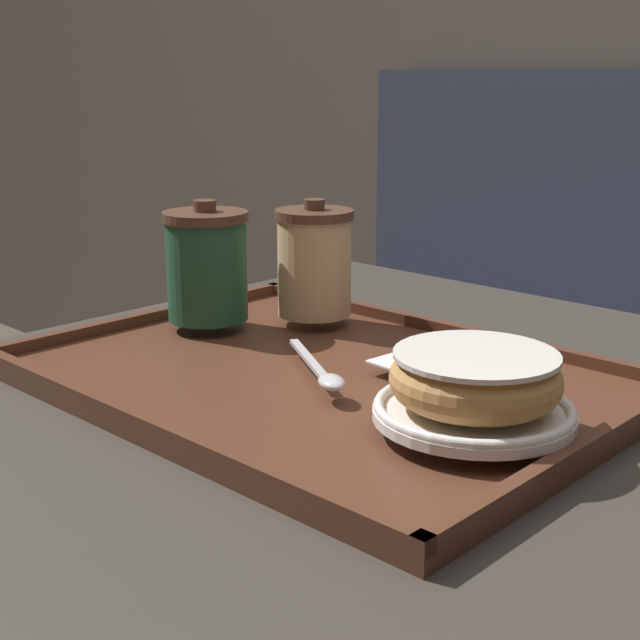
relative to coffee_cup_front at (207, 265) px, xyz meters
The scene contains 8 objects.
cafe_table 0.34m from the coffee_cup_front, ahead, with size 0.80×0.87×0.71m.
serving_tray 0.21m from the coffee_cup_front, ahead, with size 0.54×0.39×0.02m.
napkin_paper 0.30m from the coffee_cup_front, ahead, with size 0.13×0.11×0.00m.
coffee_cup_front is the anchor object (origin of this frame).
coffee_cup_rear 0.12m from the coffee_cup_front, 53.13° to the left, with size 0.08×0.08×0.13m.
plate_with_chocolate_donut 0.38m from the coffee_cup_front, ahead, with size 0.15×0.15×0.01m.
donut_chocolate_glazed 0.38m from the coffee_cup_front, ahead, with size 0.13×0.13×0.04m.
spoon 0.24m from the coffee_cup_front, 14.67° to the right, with size 0.14×0.09×0.01m.
Camera 1 is at (0.50, -0.58, 0.98)m, focal length 50.00 mm.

